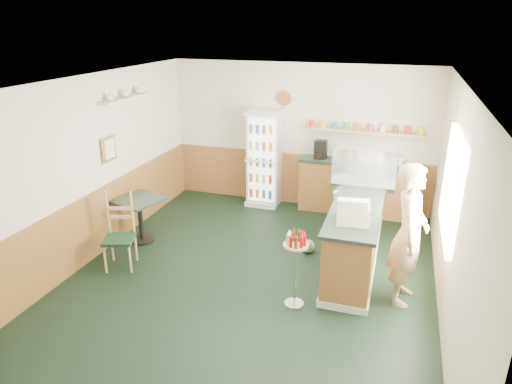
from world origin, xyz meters
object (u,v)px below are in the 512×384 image
at_px(display_case, 365,168).
at_px(cafe_chair, 122,228).
at_px(drinks_fridge, 264,158).
at_px(cafe_table, 140,211).
at_px(shopkeeper, 409,235).
at_px(condiment_stand, 296,257).
at_px(cash_register, 353,212).

height_order(display_case, cafe_chair, display_case).
xyz_separation_m(drinks_fridge, cafe_table, (-1.43, -2.18, -0.40)).
distance_m(drinks_fridge, shopkeeper, 3.73).
distance_m(drinks_fridge, condiment_stand, 3.45).
xyz_separation_m(display_case, shopkeeper, (0.70, -1.42, -0.36)).
relative_size(condiment_stand, cafe_chair, 0.89).
height_order(drinks_fridge, shopkeeper, drinks_fridge).
bearing_deg(cafe_table, display_case, 16.26).
height_order(cash_register, cafe_table, cash_register).
bearing_deg(shopkeeper, drinks_fridge, 50.31).
bearing_deg(display_case, condiment_stand, -106.96).
bearing_deg(condiment_stand, cafe_chair, 174.71).
bearing_deg(cash_register, condiment_stand, -142.64).
bearing_deg(drinks_fridge, condiment_stand, -66.63).
height_order(cafe_table, cafe_chair, cafe_chair).
bearing_deg(cafe_chair, condiment_stand, -24.00).
relative_size(drinks_fridge, cafe_table, 2.18).
distance_m(cash_register, cafe_table, 3.48).
height_order(display_case, condiment_stand, display_case).
relative_size(drinks_fridge, cash_register, 4.37).
height_order(shopkeeper, cafe_table, shopkeeper).
bearing_deg(drinks_fridge, display_case, -31.10).
distance_m(drinks_fridge, cash_register, 3.26).
relative_size(shopkeeper, condiment_stand, 1.85).
xyz_separation_m(cash_register, cafe_chair, (-3.25, -0.33, -0.54)).
xyz_separation_m(display_case, cafe_chair, (-3.25, -1.73, -0.70)).
height_order(cash_register, cafe_chair, cash_register).
relative_size(drinks_fridge, condiment_stand, 1.86).
xyz_separation_m(cash_register, condiment_stand, (-0.60, -0.57, -0.45)).
bearing_deg(cafe_table, shopkeeper, -6.03).
bearing_deg(cafe_table, cash_register, -6.90).
distance_m(condiment_stand, cafe_chair, 2.66).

